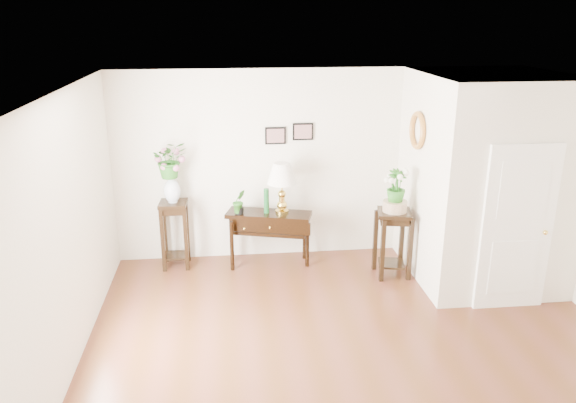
{
  "coord_description": "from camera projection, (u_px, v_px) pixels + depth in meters",
  "views": [
    {
      "loc": [
        -1.36,
        -5.19,
        3.52
      ],
      "look_at": [
        -0.63,
        1.3,
        1.33
      ],
      "focal_mm": 35.0,
      "sensor_mm": 36.0,
      "label": 1
    }
  ],
  "objects": [
    {
      "name": "wall_ornament",
      "position": [
        417.0,
        130.0,
        7.41
      ],
      "size": [
        0.07,
        0.51,
        0.51
      ],
      "primitive_type": "torus",
      "rotation": [
        0.0,
        1.57,
        0.0
      ],
      "color": "#B56D39",
      "rests_on": "partition"
    },
    {
      "name": "console_table",
      "position": [
        269.0,
        239.0,
        8.18
      ],
      "size": [
        1.27,
        0.72,
        0.81
      ],
      "primitive_type": "cube",
      "rotation": [
        0.0,
        0.0,
        -0.28
      ],
      "color": "black",
      "rests_on": "floor"
    },
    {
      "name": "art_print_left",
      "position": [
        275.0,
        136.0,
        8.07
      ],
      "size": [
        0.3,
        0.02,
        0.25
      ],
      "primitive_type": "cube",
      "color": "black",
      "rests_on": "wall_back"
    },
    {
      "name": "wall_back",
      "position": [
        319.0,
        164.0,
        8.3
      ],
      "size": [
        6.0,
        0.02,
        2.8
      ],
      "primitive_type": "cube",
      "color": "white",
      "rests_on": "ground"
    },
    {
      "name": "ceiling",
      "position": [
        370.0,
        94.0,
        5.26
      ],
      "size": [
        6.0,
        5.5,
        0.02
      ],
      "primitive_type": "cube",
      "color": "white",
      "rests_on": "ground"
    },
    {
      "name": "plant_stand_b",
      "position": [
        392.0,
        243.0,
        7.83
      ],
      "size": [
        0.53,
        0.53,
        0.95
      ],
      "primitive_type": "cube",
      "rotation": [
        0.0,
        0.0,
        -0.21
      ],
      "color": "black",
      "rests_on": "floor"
    },
    {
      "name": "narcissus",
      "position": [
        396.0,
        187.0,
        7.56
      ],
      "size": [
        0.31,
        0.31,
        0.47
      ],
      "primitive_type": "imported",
      "rotation": [
        0.0,
        0.0,
        0.23
      ],
      "color": "#25671C",
      "rests_on": "ceramic_bowl"
    },
    {
      "name": "ceramic_bowl",
      "position": [
        395.0,
        206.0,
        7.65
      ],
      "size": [
        0.41,
        0.41,
        0.15
      ],
      "primitive_type": "cylinder",
      "rotation": [
        0.0,
        0.0,
        0.26
      ],
      "color": "tan",
      "rests_on": "plant_stand_b"
    },
    {
      "name": "wall_left",
      "position": [
        58.0,
        246.0,
        5.39
      ],
      "size": [
        0.02,
        5.5,
        2.8
      ],
      "primitive_type": "cube",
      "color": "white",
      "rests_on": "ground"
    },
    {
      "name": "lily_arrangement",
      "position": [
        170.0,
        157.0,
        7.72
      ],
      "size": [
        0.55,
        0.5,
        0.52
      ],
      "primitive_type": "imported",
      "rotation": [
        0.0,
        0.0,
        0.23
      ],
      "color": "#25671C",
      "rests_on": "porcelain_vase"
    },
    {
      "name": "art_print_right",
      "position": [
        303.0,
        132.0,
        8.09
      ],
      "size": [
        0.3,
        0.02,
        0.25
      ],
      "primitive_type": "cube",
      "color": "black",
      "rests_on": "wall_back"
    },
    {
      "name": "door",
      "position": [
        517.0,
        229.0,
        6.77
      ],
      "size": [
        0.9,
        0.05,
        2.1
      ],
      "primitive_type": "cube",
      "color": "white",
      "rests_on": "floor"
    },
    {
      "name": "table_lamp",
      "position": [
        282.0,
        189.0,
        7.96
      ],
      "size": [
        0.55,
        0.55,
        0.74
      ],
      "primitive_type": "cube",
      "rotation": [
        0.0,
        0.0,
        0.37
      ],
      "color": "gold",
      "rests_on": "console_table"
    },
    {
      "name": "partition",
      "position": [
        484.0,
        178.0,
        7.6
      ],
      "size": [
        1.8,
        1.95,
        2.8
      ],
      "primitive_type": "cube",
      "color": "white",
      "rests_on": "floor"
    },
    {
      "name": "green_vase",
      "position": [
        266.0,
        202.0,
        7.99
      ],
      "size": [
        0.09,
        0.09,
        0.36
      ],
      "primitive_type": "cylinder",
      "rotation": [
        0.0,
        0.0,
        0.34
      ],
      "color": "#134D21",
      "rests_on": "console_table"
    },
    {
      "name": "porcelain_vase",
      "position": [
        172.0,
        187.0,
        7.86
      ],
      "size": [
        0.27,
        0.27,
        0.4
      ],
      "primitive_type": null,
      "rotation": [
        0.0,
        0.0,
        -0.19
      ],
      "color": "silver",
      "rests_on": "plant_stand_a"
    },
    {
      "name": "floor",
      "position": [
        358.0,
        351.0,
        6.15
      ],
      "size": [
        6.0,
        5.5,
        0.02
      ],
      "primitive_type": "cube",
      "color": "#522C15",
      "rests_on": "ground"
    },
    {
      "name": "potted_plant",
      "position": [
        239.0,
        202.0,
        7.95
      ],
      "size": [
        0.23,
        0.22,
        0.34
      ],
      "primitive_type": "imported",
      "rotation": [
        0.0,
        0.0,
        0.43
      ],
      "color": "#25671C",
      "rests_on": "console_table"
    },
    {
      "name": "plant_stand_a",
      "position": [
        175.0,
        234.0,
        8.09
      ],
      "size": [
        0.4,
        0.4,
        0.99
      ],
      "primitive_type": "cube",
      "rotation": [
        0.0,
        0.0,
        -0.04
      ],
      "color": "black",
      "rests_on": "floor"
    }
  ]
}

